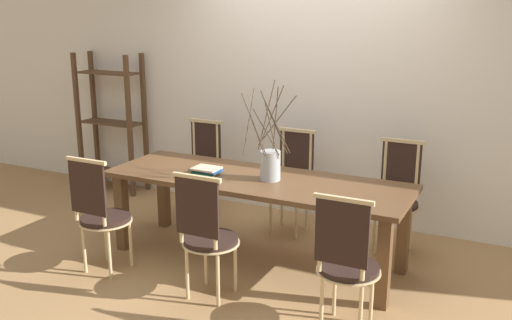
# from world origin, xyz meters

# --- Properties ---
(ground_plane) EXTENTS (16.00, 16.00, 0.00)m
(ground_plane) POSITION_xyz_m (0.00, 0.00, 0.00)
(ground_plane) COLOR #A87F51
(wall_rear) EXTENTS (12.00, 0.06, 3.20)m
(wall_rear) POSITION_xyz_m (0.00, 1.27, 1.60)
(wall_rear) COLOR white
(wall_rear) RESTS_ON ground_plane
(dining_table) EXTENTS (2.50, 0.83, 0.72)m
(dining_table) POSITION_xyz_m (0.00, 0.00, 0.63)
(dining_table) COLOR brown
(dining_table) RESTS_ON ground_plane
(chair_near_leftend) EXTENTS (0.42, 0.42, 0.97)m
(chair_near_leftend) POSITION_xyz_m (-0.99, -0.74, 0.51)
(chair_near_leftend) COLOR black
(chair_near_leftend) RESTS_ON ground_plane
(chair_near_left) EXTENTS (0.42, 0.42, 0.97)m
(chair_near_left) POSITION_xyz_m (-0.02, -0.74, 0.51)
(chair_near_left) COLOR black
(chair_near_left) RESTS_ON ground_plane
(chair_near_center) EXTENTS (0.42, 0.42, 0.97)m
(chair_near_center) POSITION_xyz_m (1.01, -0.74, 0.51)
(chair_near_center) COLOR black
(chair_near_center) RESTS_ON ground_plane
(chair_far_leftend) EXTENTS (0.42, 0.42, 0.97)m
(chair_far_leftend) POSITION_xyz_m (-1.00, 0.74, 0.51)
(chair_far_leftend) COLOR black
(chair_far_leftend) RESTS_ON ground_plane
(chair_far_left) EXTENTS (0.42, 0.42, 0.97)m
(chair_far_left) POSITION_xyz_m (0.00, 0.74, 0.51)
(chair_far_left) COLOR black
(chair_far_left) RESTS_ON ground_plane
(chair_far_center) EXTENTS (0.42, 0.42, 0.97)m
(chair_far_center) POSITION_xyz_m (0.98, 0.74, 0.51)
(chair_far_center) COLOR black
(chair_far_center) RESTS_ON ground_plane
(vase_centerpiece) EXTENTS (0.39, 0.40, 0.79)m
(vase_centerpiece) POSITION_xyz_m (0.13, 0.00, 0.86)
(vase_centerpiece) COLOR #B2BCC1
(vase_centerpiece) RESTS_ON dining_table
(book_stack) EXTENTS (0.27, 0.19, 0.05)m
(book_stack) POSITION_xyz_m (-0.43, -0.07, 0.75)
(book_stack) COLOR #1E6B4C
(book_stack) RESTS_ON dining_table
(shelving_rack) EXTENTS (0.78, 0.32, 1.58)m
(shelving_rack) POSITION_xyz_m (-2.36, 1.04, 0.78)
(shelving_rack) COLOR #513823
(shelving_rack) RESTS_ON ground_plane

